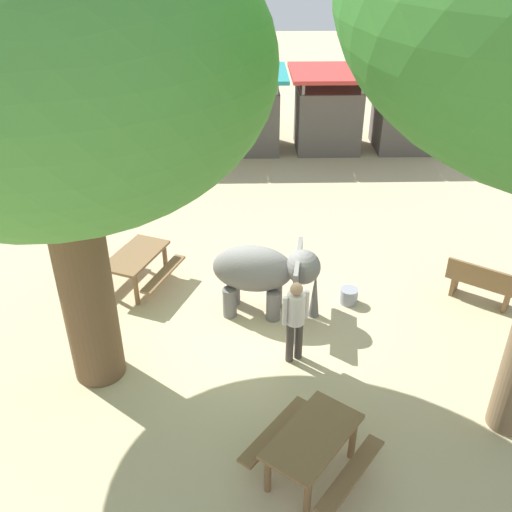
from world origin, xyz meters
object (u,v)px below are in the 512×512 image
Objects in this scene: elephant at (264,272)px; feed_bucket at (349,296)px; picnic_table_far at (312,444)px; market_stall_teal at (247,115)px; wooden_bench at (482,283)px; market_stall_red at (328,114)px; shade_tree_main at (45,69)px; market_stall_orange at (166,116)px; market_stall_green at (408,114)px; picnic_table_near at (137,262)px; person_handler at (295,316)px.

elephant reaches higher than feed_bucket.
picnic_table_far is 0.83× the size of market_stall_teal.
feed_bucket is (-2.64, 0.04, -0.31)m from wooden_bench.
market_stall_red is at bearing 84.18° from elephant.
market_stall_orange is (0.07, 10.64, -4.00)m from shade_tree_main.
elephant is 0.29× the size of shade_tree_main.
shade_tree_main is at bearing -126.48° from market_stall_green.
market_stall_orange reaches higher than picnic_table_near.
wooden_bench reaches higher than picnic_table_far.
market_stall_teal reaches higher than feed_bucket.
person_handler is (0.48, -1.42, 0.01)m from elephant.
elephant is at bearing 29.79° from shade_tree_main.
market_stall_orange is (-2.82, 8.99, 0.21)m from elephant.
wooden_bench is at bearing -62.30° from market_stall_teal.
feed_bucket is (1.25, 1.68, -0.79)m from person_handler.
picnic_table_near is 0.77× the size of market_stall_green.
market_stall_teal is at bearing 102.65° from feed_bucket.
market_stall_teal is (2.60, 0.00, 0.00)m from market_stall_orange.
person_handler is 0.77× the size of picnic_table_far.
picnic_table_near is at bearing -108.42° from picnic_table_far.
wooden_bench is 9.02m from market_stall_red.
elephant is 1.55× the size of wooden_bench.
elephant is 8.99m from market_stall_teal.
person_handler is 10.91m from market_stall_orange.
shade_tree_main reaches higher than picnic_table_near.
elephant is 9.42m from market_stall_orange.
person_handler is at bearing -140.40° from picnic_table_far.
picnic_table_far is 13.59m from market_stall_green.
market_stall_green is (0.60, 8.76, 0.67)m from wooden_bench.
elephant is 9.30m from market_stall_red.
person_handler is 0.83× the size of picnic_table_near.
shade_tree_main reaches higher than market_stall_teal.
person_handler is 4.50× the size of feed_bucket.
market_stall_green is (7.80, 0.00, 0.00)m from market_stall_orange.
picnic_table_far is at bearing -32.61° from shade_tree_main.
market_stall_teal is at bearing 100.42° from elephant.
shade_tree_main is at bearing -141.21° from elephant.
picnic_table_far is 0.83× the size of market_stall_orange.
market_stall_red is at bearing 0.00° from market_stall_teal.
market_stall_red is (4.99, 8.00, 0.55)m from picnic_table_near.
wooden_bench is 0.55× the size of market_stall_orange.
market_stall_red reaches higher than picnic_table_far.
feed_bucket is (1.21, 4.11, -0.43)m from picnic_table_far.
market_stall_green reaches higher than wooden_bench.
market_stall_green reaches higher than person_handler.
market_stall_green is (4.49, 10.40, 0.19)m from person_handler.
wooden_bench is 2.66m from feed_bucket.
market_stall_teal is (-0.22, 8.99, 0.21)m from elephant.
wooden_bench reaches higher than picnic_table_near.
market_stall_green is (7.87, 10.64, -4.00)m from shade_tree_main.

